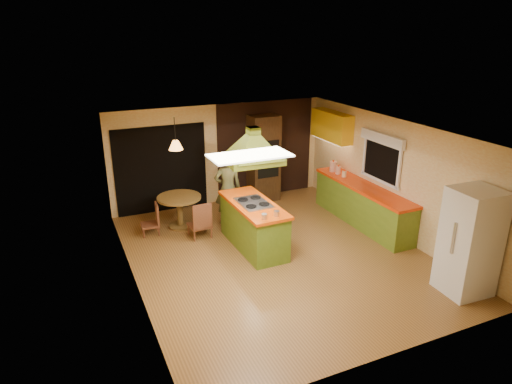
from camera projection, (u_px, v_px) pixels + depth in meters
name	position (u px, v px, depth m)	size (l,w,h in m)	color
ground	(277.00, 255.00, 9.06)	(6.50, 6.50, 0.00)	olive
room_walls	(278.00, 196.00, 8.63)	(5.50, 6.50, 6.50)	beige
ceiling_plane	(280.00, 131.00, 8.19)	(6.50, 6.50, 0.00)	silver
brick_panel	(265.00, 149.00, 11.87)	(2.64, 0.03, 2.50)	#381E14
nook_opening	(161.00, 169.00, 10.89)	(2.20, 0.03, 2.10)	black
right_counter	(362.00, 205.00, 10.35)	(0.62, 3.05, 0.92)	olive
upper_cabinets	(332.00, 126.00, 11.25)	(0.34, 1.40, 0.70)	yellow
window_right	(382.00, 150.00, 9.82)	(0.12, 1.35, 1.06)	black
fluor_panel	(250.00, 155.00, 6.75)	(1.20, 0.60, 0.03)	white
kitchen_island	(254.00, 225.00, 9.24)	(0.81, 1.95, 0.98)	#5D7D1F
range_hood	(253.00, 140.00, 8.63)	(1.09, 0.81, 0.80)	olive
man	(228.00, 189.00, 10.23)	(0.62, 0.40, 1.69)	brown
refrigerator	(470.00, 242.00, 7.54)	(0.76, 0.72, 1.85)	white
wall_oven	(263.00, 158.00, 11.61)	(0.73, 0.61, 2.20)	#402914
dining_table	(180.00, 206.00, 10.15)	(0.97, 0.97, 0.73)	brown
chair_left	(150.00, 219.00, 9.86)	(0.38, 0.38, 0.69)	brown
chair_near	(199.00, 219.00, 9.73)	(0.44, 0.44, 0.81)	brown
pendant_lamp	(176.00, 145.00, 9.67)	(0.31, 0.31, 0.20)	#FF9E3F
canister_large	(333.00, 166.00, 11.14)	(0.17, 0.17, 0.25)	beige
canister_medium	(338.00, 170.00, 10.96)	(0.13, 0.13, 0.18)	#F4DCC4
canister_small	(344.00, 174.00, 10.75)	(0.11, 0.11, 0.14)	#FCF1CB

